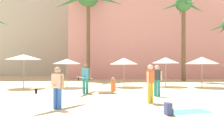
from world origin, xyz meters
TOP-DOWN VIEW (x-y plane):
  - ground at (0.00, 0.00)m, footprint 120.00×120.00m
  - hotel_pink at (7.43, 26.46)m, footprint 22.58×10.69m
  - palm_tree_far_left at (-1.48, 19.62)m, footprint 7.67×7.56m
  - palm_tree_center at (8.37, 17.31)m, footprint 4.91×5.00m
  - cafe_umbrella_0 at (7.42, 10.78)m, footprint 2.53×2.53m
  - cafe_umbrella_1 at (-5.76, 10.90)m, footprint 2.57×2.57m
  - cafe_umbrella_2 at (1.60, 11.43)m, footprint 2.20×2.20m
  - cafe_umbrella_4 at (-2.68, 11.11)m, footprint 2.13×2.13m
  - cafe_umbrella_6 at (4.87, 11.56)m, footprint 2.14×2.14m
  - beach_towel at (2.83, 1.64)m, footprint 1.86×1.23m
  - backpack at (2.02, 1.10)m, footprint 0.27×0.32m
  - person_mid_right at (-1.88, 2.53)m, footprint 1.88×2.60m
  - person_near_left at (-1.09, 7.36)m, footprint 1.14×2.86m
  - person_far_left at (2.78, 5.78)m, footprint 0.51×0.48m
  - person_near_right at (1.95, 3.63)m, footprint 0.43×0.54m
  - person_mid_left at (0.35, 7.24)m, footprint 1.02×0.50m

SIDE VIEW (x-z plane):
  - ground at x=0.00m, z-range 0.00..0.00m
  - beach_towel at x=2.83m, z-range 0.00..0.01m
  - backpack at x=2.02m, z-range -0.01..0.41m
  - person_mid_left at x=0.35m, z-range -0.15..0.81m
  - person_mid_right at x=-1.88m, z-range 0.08..1.69m
  - person_far_left at x=2.78m, z-range 0.08..1.74m
  - person_near_right at x=1.95m, z-range 0.08..1.78m
  - person_near_left at x=-1.09m, z-range 0.06..1.81m
  - cafe_umbrella_4 at x=-2.68m, z-range 0.86..2.98m
  - cafe_umbrella_2 at x=1.60m, z-range 0.85..3.06m
  - cafe_umbrella_0 at x=7.42m, z-range 0.86..3.14m
  - cafe_umbrella_6 at x=4.87m, z-range 0.89..3.15m
  - cafe_umbrella_1 at x=-5.76m, z-range 1.02..3.46m
  - hotel_pink at x=7.43m, z-range 0.00..12.79m
  - palm_tree_center at x=8.37m, z-range 2.75..11.57m
  - palm_tree_far_left at x=-1.48m, z-range 3.57..14.00m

